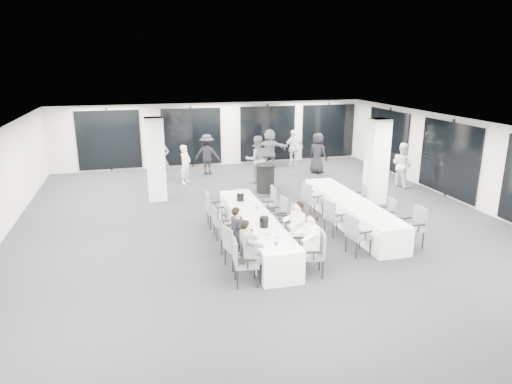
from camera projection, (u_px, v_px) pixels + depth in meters
room at (279, 167)px, 14.24m from camera, size 14.04×16.04×2.84m
column_left at (156, 159)px, 15.27m from camera, size 0.60×0.60×2.80m
column_right at (377, 162)px, 14.95m from camera, size 0.60×0.60×2.80m
banquet_table_main at (255, 229)px, 11.81m from camera, size 0.90×5.00×0.75m
banquet_table_side at (350, 212)px, 13.17m from camera, size 0.90×5.00×0.75m
cocktail_table at (265, 178)px, 16.36m from camera, size 0.74×0.74×1.02m
chair_main_left_near at (242, 259)px, 9.57m from camera, size 0.56×0.61×1.01m
chair_main_left_second at (234, 244)px, 10.36m from camera, size 0.60×0.63×0.99m
chair_main_left_mid at (226, 231)px, 11.27m from camera, size 0.53×0.56×0.92m
chair_main_left_fourth at (219, 221)px, 12.11m from camera, size 0.44×0.49×0.86m
chair_main_left_far at (213, 208)px, 12.90m from camera, size 0.51×0.57×1.01m
chair_main_right_near at (316, 251)px, 9.99m from camera, size 0.61×0.64×1.00m
chair_main_right_second at (302, 237)px, 10.83m from camera, size 0.59×0.62×0.98m
chair_main_right_mid at (288, 222)px, 11.80m from camera, size 0.59×0.63×1.01m
chair_main_right_fourth at (279, 213)px, 12.46m from camera, size 0.54×0.59×1.01m
chair_main_right_far at (269, 202)px, 13.44m from camera, size 0.55×0.60×1.02m
chair_side_left_near at (356, 233)px, 11.07m from camera, size 0.58×0.62×0.99m
chair_side_left_mid at (333, 215)px, 12.32m from camera, size 0.58×0.61×0.98m
chair_side_left_far at (311, 197)px, 13.86m from camera, size 0.61×0.64×1.03m
chair_side_right_near at (415, 224)px, 11.56m from camera, size 0.55×0.61×1.03m
chair_side_right_mid at (388, 212)px, 12.76m from camera, size 0.48×0.52×0.88m
chair_side_right_far at (360, 196)px, 14.27m from camera, size 0.51×0.54×0.86m
seated_guest_a at (250, 248)px, 9.53m from camera, size 0.50×0.38×1.44m
seated_guest_b at (240, 233)px, 10.35m from camera, size 0.50×0.38×1.44m
seated_guest_c at (309, 241)px, 9.90m from camera, size 0.50×0.38×1.44m
seated_guest_d at (295, 227)px, 10.74m from camera, size 0.50×0.38×1.44m
standing_guest_a at (185, 162)px, 17.46m from camera, size 0.78×0.80×1.70m
standing_guest_b at (257, 156)px, 17.52m from camera, size 1.04×0.67×2.08m
standing_guest_c at (207, 152)px, 18.88m from camera, size 1.37×1.04×1.89m
standing_guest_d at (294, 146)px, 20.44m from camera, size 1.15×0.75×1.83m
standing_guest_e at (318, 151)px, 19.09m from camera, size 0.97×1.08×1.92m
standing_guest_f at (270, 146)px, 20.09m from camera, size 1.91×1.25×1.94m
standing_guest_g at (161, 156)px, 17.98m from camera, size 0.78×0.67×1.94m
standing_guest_h at (402, 162)px, 17.05m from camera, size 0.86×1.05×1.88m
ice_bucket_near at (264, 222)px, 10.88m from camera, size 0.22×0.22×0.25m
ice_bucket_far at (240, 197)px, 12.94m from camera, size 0.21×0.21×0.24m
water_bottle_a at (277, 242)px, 9.70m from camera, size 0.08×0.08×0.24m
water_bottle_b at (256, 207)px, 12.08m from camera, size 0.07×0.07×0.21m
water_bottle_c at (238, 193)px, 13.30m from camera, size 0.08×0.08×0.24m
plate_a at (267, 235)px, 10.40m from camera, size 0.20×0.20×0.03m
plate_b at (279, 238)px, 10.21m from camera, size 0.18×0.18×0.03m
plate_c at (261, 221)px, 11.28m from camera, size 0.19×0.19×0.03m
wine_glass at (293, 243)px, 9.61m from camera, size 0.07×0.07×0.18m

